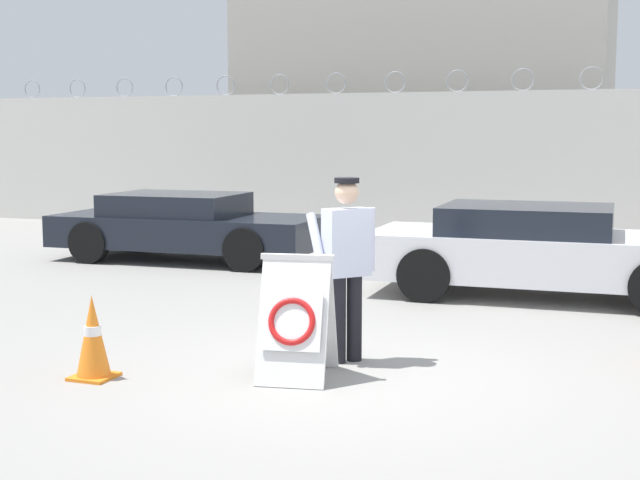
{
  "coord_description": "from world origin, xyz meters",
  "views": [
    {
      "loc": [
        2.54,
        -7.63,
        2.24
      ],
      "look_at": [
        -0.86,
        1.52,
        1.04
      ],
      "focal_mm": 50.0,
      "sensor_mm": 36.0,
      "label": 1
    }
  ],
  "objects_px": {
    "parked_car_front_coupe": "(186,225)",
    "parked_car_rear_sedan": "(540,250)",
    "traffic_cone_near": "(93,337)",
    "security_guard": "(346,259)",
    "barricade_sign": "(296,317)"
  },
  "relations": [
    {
      "from": "security_guard",
      "to": "barricade_sign",
      "type": "bearing_deg",
      "value": 23.35
    },
    {
      "from": "parked_car_front_coupe",
      "to": "parked_car_rear_sedan",
      "type": "relative_size",
      "value": 1.0
    },
    {
      "from": "traffic_cone_near",
      "to": "parked_car_front_coupe",
      "type": "xyz_separation_m",
      "value": [
        -2.85,
        6.9,
        0.23
      ]
    },
    {
      "from": "traffic_cone_near",
      "to": "parked_car_rear_sedan",
      "type": "bearing_deg",
      "value": 59.04
    },
    {
      "from": "security_guard",
      "to": "traffic_cone_near",
      "type": "height_order",
      "value": "security_guard"
    },
    {
      "from": "parked_car_front_coupe",
      "to": "parked_car_rear_sedan",
      "type": "height_order",
      "value": "parked_car_rear_sedan"
    },
    {
      "from": "barricade_sign",
      "to": "security_guard",
      "type": "distance_m",
      "value": 0.87
    },
    {
      "from": "parked_car_front_coupe",
      "to": "parked_car_rear_sedan",
      "type": "bearing_deg",
      "value": -14.41
    },
    {
      "from": "parked_car_rear_sedan",
      "to": "security_guard",
      "type": "bearing_deg",
      "value": -109.64
    },
    {
      "from": "barricade_sign",
      "to": "security_guard",
      "type": "relative_size",
      "value": 0.63
    },
    {
      "from": "parked_car_front_coupe",
      "to": "traffic_cone_near",
      "type": "bearing_deg",
      "value": -69.43
    },
    {
      "from": "traffic_cone_near",
      "to": "parked_car_front_coupe",
      "type": "relative_size",
      "value": 0.16
    },
    {
      "from": "barricade_sign",
      "to": "parked_car_front_coupe",
      "type": "xyz_separation_m",
      "value": [
        -4.58,
        6.25,
        0.04
      ]
    },
    {
      "from": "parked_car_front_coupe",
      "to": "parked_car_rear_sedan",
      "type": "distance_m",
      "value": 6.32
    },
    {
      "from": "barricade_sign",
      "to": "parked_car_front_coupe",
      "type": "distance_m",
      "value": 7.75
    }
  ]
}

